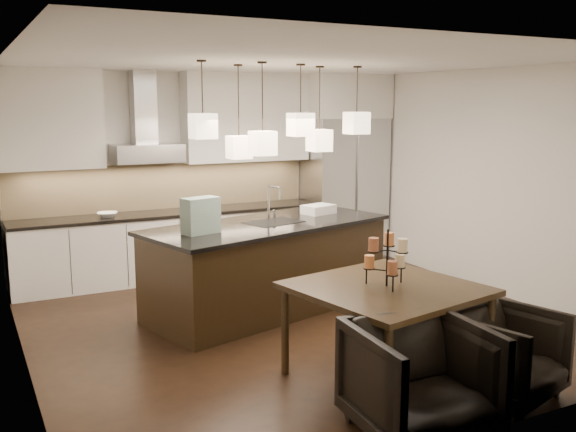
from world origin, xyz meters
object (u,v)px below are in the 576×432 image
armchair_right (507,354)px  refrigerator (344,189)px  island_body (268,268)px  dining_table (385,333)px  armchair_left (420,380)px

armchair_right → refrigerator: bearing=58.0°
refrigerator → island_body: 2.91m
island_body → dining_table: 2.21m
refrigerator → armchair_left: refrigerator is taller
dining_table → refrigerator: bearing=52.0°
refrigerator → island_body: refrigerator is taller
island_body → armchair_left: bearing=-109.9°
refrigerator → armchair_left: bearing=-116.6°
refrigerator → armchair_right: refrigerator is taller
island_body → dining_table: size_ratio=2.00×
dining_table → armchair_left: 0.98m
dining_table → armchair_right: dining_table is taller
refrigerator → armchair_left: (-2.47, -4.95, -0.66)m
armchair_right → island_body: bearing=89.1°
island_body → dining_table: (0.07, -2.21, -0.07)m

